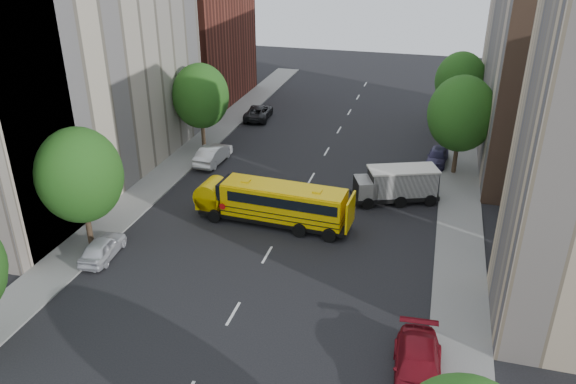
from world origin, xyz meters
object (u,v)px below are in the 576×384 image
at_px(street_tree_2, 201,96).
at_px(parked_car_1, 213,154).
at_px(street_tree_1, 80,175).
at_px(parked_car_0, 103,247).
at_px(street_tree_4, 461,114).
at_px(school_bus, 273,201).
at_px(parked_car_4, 437,156).
at_px(street_tree_5, 460,81).
at_px(parked_car_2, 259,112).
at_px(safari_truck, 396,184).
at_px(parked_car_3, 418,369).

xyz_separation_m(street_tree_2, parked_car_1, (2.20, -3.11, -4.05)).
xyz_separation_m(street_tree_1, parked_car_1, (2.20, 14.89, -4.17)).
bearing_deg(street_tree_2, parked_car_0, -85.76).
xyz_separation_m(street_tree_4, school_bus, (-11.85, -11.94, -3.45)).
distance_m(street_tree_1, parked_car_0, 4.58).
distance_m(street_tree_1, parked_car_4, 28.80).
height_order(street_tree_5, parked_car_2, street_tree_5).
bearing_deg(street_tree_4, safari_truck, -122.64).
bearing_deg(safari_truck, parked_car_0, -164.34).
bearing_deg(street_tree_2, parked_car_3, -49.81).
bearing_deg(street_tree_1, school_bus, 30.83).
xyz_separation_m(safari_truck, parked_car_2, (-15.67, 15.77, -0.68)).
distance_m(school_bus, parked_car_1, 11.91).
bearing_deg(parked_car_1, street_tree_2, -52.15).
xyz_separation_m(parked_car_2, parked_car_4, (18.40, -7.65, -0.02)).
relative_size(street_tree_2, school_bus, 0.74).
relative_size(street_tree_2, parked_car_3, 1.44).
bearing_deg(school_bus, parked_car_2, 113.96).
height_order(street_tree_1, street_tree_5, street_tree_1).
bearing_deg(parked_car_2, parked_car_0, 82.67).
distance_m(street_tree_1, street_tree_2, 18.00).
height_order(street_tree_4, safari_truck, street_tree_4).
height_order(parked_car_0, parked_car_3, parked_car_3).
height_order(street_tree_4, parked_car_4, street_tree_4).
bearing_deg(parked_car_2, school_bus, 104.79).
height_order(street_tree_4, parked_car_3, street_tree_4).
bearing_deg(parked_car_3, parked_car_1, 127.27).
xyz_separation_m(parked_car_0, parked_car_4, (19.20, 20.56, 0.00)).
relative_size(safari_truck, parked_car_2, 1.27).
distance_m(safari_truck, parked_car_2, 22.25).
xyz_separation_m(street_tree_4, safari_truck, (-4.13, -6.44, -3.68)).
bearing_deg(street_tree_4, parked_car_3, -93.29).
xyz_separation_m(safari_truck, parked_car_3, (2.73, -17.95, -0.62)).
bearing_deg(safari_truck, school_bus, -165.95).
bearing_deg(parked_car_2, street_tree_2, 71.02).
relative_size(parked_car_0, parked_car_4, 0.99).
bearing_deg(parked_car_3, street_tree_5, 84.21).
bearing_deg(street_tree_2, parked_car_1, -54.73).
bearing_deg(parked_car_3, street_tree_4, 83.13).
bearing_deg(parked_car_3, parked_car_2, 115.04).
bearing_deg(parked_car_1, street_tree_1, 84.18).
bearing_deg(safari_truck, parked_car_1, 146.59).
bearing_deg(safari_truck, street_tree_4, 35.94).
distance_m(parked_car_3, parked_car_4, 26.06).
bearing_deg(safari_truck, street_tree_2, 138.76).
relative_size(street_tree_1, parked_car_0, 1.98).
distance_m(parked_car_0, parked_car_3, 19.97).
bearing_deg(school_bus, street_tree_1, -145.72).
bearing_deg(parked_car_0, parked_car_3, 158.51).
distance_m(street_tree_4, parked_car_2, 22.32).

